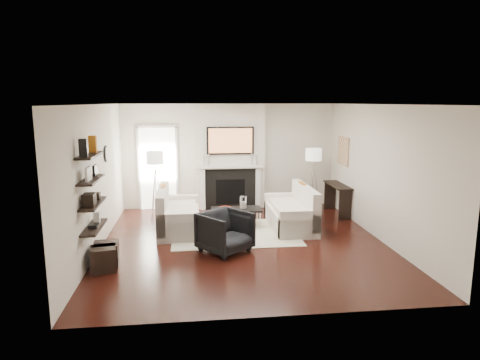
{
  "coord_description": "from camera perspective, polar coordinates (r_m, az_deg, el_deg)",
  "views": [
    {
      "loc": [
        -1.01,
        -8.05,
        2.75
      ],
      "look_at": [
        0.0,
        0.6,
        1.15
      ],
      "focal_mm": 32.0,
      "sensor_mm": 36.0,
      "label": 1
    }
  ],
  "objects": [
    {
      "name": "lamp_right_leg_b",
      "position": [
        11.06,
        9.23,
        -0.93
      ],
      "size": [
        0.14,
        0.22,
        1.23
      ],
      "primitive_type": "cylinder",
      "rotation": [
        0.18,
        0.0,
        0.52
      ],
      "color": "silver",
      "rests_on": "floor"
    },
    {
      "name": "loveseat_left_arm_s",
      "position": [
        10.13,
        -8.03,
        -3.7
      ],
      "size": [
        0.85,
        0.18,
        0.6
      ],
      "primitive_type": "cube",
      "color": "silver",
      "rests_on": "floor"
    },
    {
      "name": "firebox",
      "position": [
        11.07,
        -1.28,
        -1.58
      ],
      "size": [
        0.75,
        0.02,
        0.65
      ],
      "primitive_type": "cube",
      "color": "black",
      "rests_on": "floor"
    },
    {
      "name": "rug",
      "position": [
        9.13,
        -0.72,
        -7.08
      ],
      "size": [
        2.6,
        2.0,
        0.01
      ],
      "primitive_type": "cube",
      "color": "beige",
      "rests_on": "floor"
    },
    {
      "name": "decor_books",
      "position": [
        7.46,
        -18.96,
        -5.78
      ],
      "size": [
        0.14,
        0.2,
        0.05
      ],
      "primitive_type": "cube",
      "color": "black",
      "rests_on": "shelf_bottom"
    },
    {
      "name": "decor_magfile_a",
      "position": [
        6.91,
        -20.14,
        4.03
      ],
      "size": [
        0.12,
        0.1,
        0.28
      ],
      "primitive_type": "cube",
      "color": "black",
      "rests_on": "shelf_top"
    },
    {
      "name": "loveseat_right_back",
      "position": [
        9.56,
        8.7,
        -3.16
      ],
      "size": [
        0.18,
        1.8,
        0.8
      ],
      "primitive_type": "cube",
      "color": "silver",
      "rests_on": "floor"
    },
    {
      "name": "fireplace_surround",
      "position": [
        11.06,
        -1.29,
        -1.22
      ],
      "size": [
        1.3,
        0.02,
        1.04
      ],
      "primitive_type": "cube",
      "color": "black",
      "rests_on": "floor"
    },
    {
      "name": "mantel_pilaster_r",
      "position": [
        11.12,
        2.42,
        -1.02
      ],
      "size": [
        0.12,
        0.08,
        1.1
      ],
      "primitive_type": "cube",
      "color": "white",
      "rests_on": "floor"
    },
    {
      "name": "console_top",
      "position": [
        10.76,
        12.91,
        -0.68
      ],
      "size": [
        0.35,
        1.2,
        0.04
      ],
      "primitive_type": "cube",
      "color": "black",
      "rests_on": "floor"
    },
    {
      "name": "copper_bowl",
      "position": [
        9.44,
        -1.99,
        -3.73
      ],
      "size": [
        0.26,
        0.26,
        0.04
      ],
      "primitive_type": "cylinder",
      "color": "#A02E1A",
      "rests_on": "coffee_table"
    },
    {
      "name": "decor_frame_b",
      "position": [
        7.63,
        -18.77,
        1.24
      ],
      "size": [
        0.04,
        0.22,
        0.18
      ],
      "primitive_type": "cube",
      "color": "black",
      "rests_on": "shelf_upper"
    },
    {
      "name": "lamp_right_shade",
      "position": [
        10.86,
        9.78,
        3.38
      ],
      "size": [
        0.4,
        0.4,
        0.3
      ],
      "primitive_type": "cylinder",
      "color": "white",
      "rests_on": "lamp_right_post"
    },
    {
      "name": "lamp_left_leg_b",
      "position": [
        10.53,
        -11.4,
        -1.58
      ],
      "size": [
        0.14,
        0.22,
        1.23
      ],
      "primitive_type": "cylinder",
      "rotation": [
        0.18,
        0.0,
        0.52
      ],
      "color": "silver",
      "rests_on": "floor"
    },
    {
      "name": "pillow_left_orange",
      "position": [
        9.55,
        -10.17,
        -1.97
      ],
      "size": [
        0.1,
        0.42,
        0.42
      ],
      "primitive_type": "cube",
      "color": "#A85F14",
      "rests_on": "loveseat_left_cushion"
    },
    {
      "name": "console_leg_n",
      "position": [
        10.33,
        13.84,
        -3.3
      ],
      "size": [
        0.3,
        0.04,
        0.71
      ],
      "primitive_type": "cube",
      "color": "black",
      "rests_on": "floor"
    },
    {
      "name": "pillow_right_charcoal",
      "position": [
        9.24,
        9.22,
        -2.42
      ],
      "size": [
        0.1,
        0.4,
        0.4
      ],
      "primitive_type": "cube",
      "color": "black",
      "rests_on": "loveseat_right_cushion"
    },
    {
      "name": "hallway_panel",
      "position": [
        11.19,
        -10.89,
        1.48
      ],
      "size": [
        0.9,
        0.02,
        2.1
      ],
      "primitive_type": "cube",
      "color": "white",
      "rests_on": "floor"
    },
    {
      "name": "coffee_leg_sw",
      "position": [
        9.7,
        -3.57,
        -4.91
      ],
      "size": [
        0.02,
        0.02,
        0.38
      ],
      "primitive_type": "cylinder",
      "color": "silver",
      "rests_on": "floor"
    },
    {
      "name": "candlestick_r_short",
      "position": [
        10.98,
        2.25,
        2.68
      ],
      "size": [
        0.04,
        0.04,
        0.24
      ],
      "primitive_type": "cylinder",
      "color": "silver",
      "rests_on": "mantel_shelf"
    },
    {
      "name": "candlestick_l_short",
      "position": [
        10.86,
        -4.86,
        2.56
      ],
      "size": [
        0.04,
        0.04,
        0.24
      ],
      "primitive_type": "cylinder",
      "color": "silver",
      "rests_on": "mantel_shelf"
    },
    {
      "name": "shelf_upper",
      "position": [
        7.34,
        -19.23,
        0.02
      ],
      "size": [
        0.25,
        1.0,
        0.04
      ],
      "primitive_type": "cube",
      "color": "black",
      "rests_on": "wall_left"
    },
    {
      "name": "console_leg_s",
      "position": [
        11.34,
        11.91,
        -2.01
      ],
      "size": [
        0.3,
        0.04,
        0.71
      ],
      "primitive_type": "cube",
      "color": "black",
      "rests_on": "floor"
    },
    {
      "name": "chimney_breast",
      "position": [
        11.06,
        -1.37,
        3.13
      ],
      "size": [
        1.8,
        0.25,
        2.7
      ],
      "primitive_type": "cube",
      "color": "silver",
      "rests_on": "floor"
    },
    {
      "name": "loveseat_right_base",
      "position": [
        9.56,
        6.7,
        -5.08
      ],
      "size": [
        0.85,
        1.8,
        0.42
      ],
      "primitive_type": "cube",
      "color": "silver",
      "rests_on": "floor"
    },
    {
      "name": "shelf_top",
      "position": [
        7.28,
        -19.41,
        3.12
      ],
      "size": [
        0.25,
        1.0,
        0.04
      ],
      "primitive_type": "cube",
      "color": "black",
      "rests_on": "wall_left"
    },
    {
      "name": "lamp_left_leg_c",
      "position": [
        10.34,
        -11.48,
        -1.8
      ],
      "size": [
        0.14,
        0.22,
        1.23
      ],
      "primitive_type": "cylinder",
      "rotation": [
        0.18,
        0.0,
        2.62
      ],
      "color": "silver",
      "rests_on": "floor"
    },
    {
      "name": "decor_wine_rack",
      "position": [
        7.18,
        -19.46,
        -2.51
      ],
      "size": [
        0.18,
        0.25,
        0.2
      ],
      "primitive_type": "cube",
      "color": "black",
      "rests_on": "shelf_lower"
    },
    {
      "name": "door_trim_top",
      "position": [
        11.06,
        -11.09,
        7.0
      ],
      "size": [
        1.02,
        0.06,
        0.06
      ],
      "primitive_type": "cube",
      "color": "white",
      "rests_on": "wall_back"
    },
    {
      "name": "lamp_left_post",
      "position": [
        10.43,
        -11.14,
        -1.68
      ],
      "size": [
        0.02,
        0.02,
        1.2
      ],
      "primitive_type": "cylinder",
      "color": "silver",
      "rests_on": "floor"
    },
    {
      "name": "pillow_right_orange",
      "position": [
        9.8,
        8.27,
        -1.6
      ],
      "size": [
        0.1,
        0.42,
        0.42
      ],
      "primitive_type": "cube",
      "color": "#A85F14",
      "rests_on": "loveseat_right_cushion"
    },
    {
      "name": "ottoman_far",
      "position": [
        7.51,
        -17.73,
        -9.96
      ],
      "size": [
        0.47,
        0.47,
        0.4
      ],
      "primitive_type": "cube",
      "rotation": [
        0.0,
        0.0,
        0.18
      ],
      "color": "black",
      "rests_on": "floor"
    },
    {
      "name": "loveseat_right_arm_n",
      "position": [
        8.78,
        7.94,
        -5.9
      ],
      "size": [
        0.85,
        0.18,
        0.6
      ],
      "primitive_type": "cube",
      "color": "silver",
      "rests_on": "floor"
    },
    {
      "name": "door_trim_l",
      "position": [
        11.22,
        -13.34,
        1.41
      ],
      "size": [
        0.06,
        0.06,
        2.16
      ],
      "primitive_type": "cube",
      "color": "white",
      "rests_on": "floor"
    },
    {
      "name": "hurricane_glass",
      "position": [
        9.45,
        0.42,
        -2.99
      ],
      "size": [
        0.15,
        0.15,
        0.26
      ],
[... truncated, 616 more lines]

